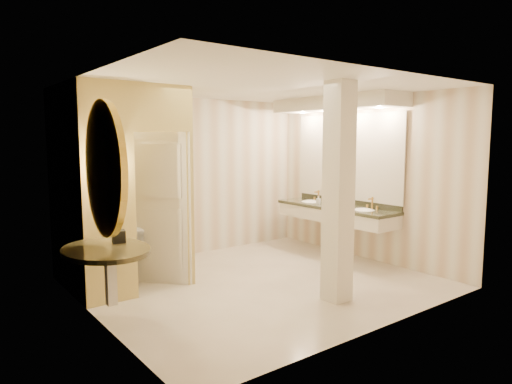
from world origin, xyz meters
The scene contains 16 objects.
floor centered at (0.00, 0.00, 0.00)m, with size 4.50×4.50×0.00m, color beige.
ceiling centered at (0.00, 0.00, 2.70)m, with size 4.50×4.50×0.00m, color silver.
wall_back centered at (0.00, 2.00, 1.35)m, with size 4.50×0.02×2.70m, color beige.
wall_front centered at (0.00, -2.00, 1.35)m, with size 4.50×0.02×2.70m, color beige.
wall_left centered at (-2.25, 0.00, 1.35)m, with size 0.02×4.00×2.70m, color beige.
wall_right centered at (2.25, 0.00, 1.35)m, with size 0.02×4.00×2.70m, color beige.
toilet_closet centered at (-1.14, 0.96, 1.39)m, with size 1.50×1.55×2.70m.
wall_sconce centered at (-1.93, 0.43, 1.73)m, with size 0.14×0.14×0.42m.
vanity centered at (1.98, 0.40, 1.63)m, with size 0.75×2.46×2.09m.
console_shelf centered at (-2.21, -0.24, 1.35)m, with size 1.09×1.09×2.00m.
pillar centered at (0.35, -1.11, 1.35)m, with size 0.29×0.29×2.70m, color beige.
tissue_box centered at (-2.03, -0.08, 0.94)m, with size 0.13×0.13×0.13m, color black.
toilet centered at (-1.47, 1.34, 0.39)m, with size 0.44×0.77×0.79m, color white.
soap_bottle_a centered at (1.84, 0.71, 0.95)m, with size 0.06×0.07×0.14m, color beige.
soap_bottle_b centered at (1.82, 0.38, 0.93)m, with size 0.09×0.09×0.11m, color silver.
soap_bottle_c centered at (1.88, 0.08, 0.99)m, with size 0.09×0.09×0.22m, color #C6B28C.
Camera 1 is at (-3.81, -4.90, 2.01)m, focal length 32.00 mm.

